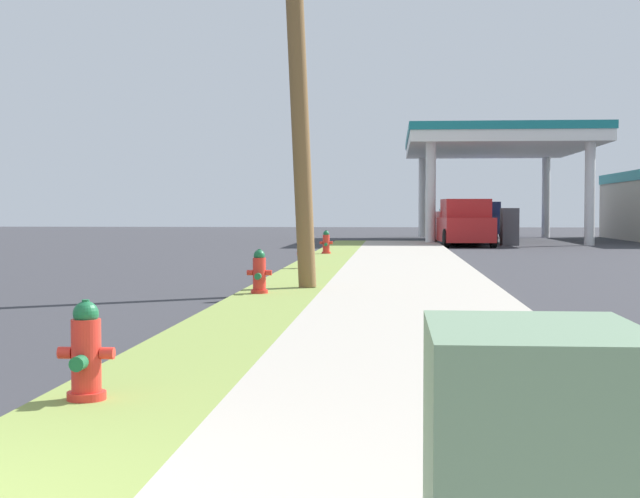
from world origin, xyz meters
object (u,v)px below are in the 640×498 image
object	(u,v)px
fire_hydrant_second	(259,274)
fire_hydrant_fourth	(326,243)
car_teal_by_far_pump	(457,226)
car_white_by_near_pump	(469,227)
fire_hydrant_third	(306,255)
truck_tan_on_apron	(471,221)
fire_hydrant_nearest	(86,356)
utility_pole_midground	(295,0)
truck_red_at_far_bay	(462,224)
truck_navy_at_forecourt	(478,221)

from	to	relation	value
fire_hydrant_second	fire_hydrant_fourth	xyz separation A→B (m)	(0.09, 14.63, 0.00)
fire_hydrant_fourth	car_teal_by_far_pump	xyz separation A→B (m)	(5.28, 16.78, 0.28)
car_white_by_near_pump	fire_hydrant_third	bearing A→B (deg)	-104.79
fire_hydrant_second	truck_tan_on_apron	bearing A→B (deg)	79.79
fire_hydrant_nearest	fire_hydrant_fourth	xyz separation A→B (m)	(0.10, 23.66, 0.00)
fire_hydrant_third	utility_pole_midground	world-z (taller)	utility_pole_midground
fire_hydrant_second	car_teal_by_far_pump	xyz separation A→B (m)	(5.37, 31.41, 0.28)
car_teal_by_far_pump	truck_red_at_far_bay	bearing A→B (deg)	-91.91
car_teal_by_far_pump	fire_hydrant_nearest	bearing A→B (deg)	-97.58
fire_hydrant_nearest	car_white_by_near_pump	bearing A→B (deg)	81.27
fire_hydrant_second	utility_pole_midground	world-z (taller)	utility_pole_midground
car_white_by_near_pump	car_teal_by_far_pump	distance (m)	3.51
car_white_by_near_pump	fire_hydrant_nearest	bearing A→B (deg)	-98.73
truck_tan_on_apron	truck_red_at_far_bay	distance (m)	10.72
fire_hydrant_nearest	utility_pole_midground	world-z (taller)	utility_pole_midground
fire_hydrant_second	fire_hydrant_nearest	bearing A→B (deg)	-90.06
fire_hydrant_fourth	truck_tan_on_apron	world-z (taller)	truck_tan_on_apron
fire_hydrant_nearest	truck_red_at_far_bay	world-z (taller)	truck_red_at_far_bay
fire_hydrant_nearest	truck_navy_at_forecourt	size ratio (longest dim) A/B	0.13
fire_hydrant_fourth	truck_tan_on_apron	distance (m)	21.71
fire_hydrant_second	fire_hydrant_third	xyz separation A→B (m)	(0.14, 6.97, 0.00)
fire_hydrant_second	truck_red_at_far_bay	distance (m)	25.29
fire_hydrant_fourth	truck_red_at_far_bay	xyz separation A→B (m)	(5.06, 10.13, 0.47)
truck_red_at_far_bay	fire_hydrant_third	bearing A→B (deg)	-105.73
fire_hydrant_nearest	truck_red_at_far_bay	xyz separation A→B (m)	(5.16, 33.79, 0.47)
fire_hydrant_nearest	truck_tan_on_apron	bearing A→B (deg)	81.82
fire_hydrant_third	car_teal_by_far_pump	world-z (taller)	car_teal_by_far_pump
fire_hydrant_nearest	utility_pole_midground	bearing A→B (deg)	87.25
utility_pole_midground	truck_red_at_far_bay	size ratio (longest dim) A/B	1.83
fire_hydrant_fourth	car_white_by_near_pump	xyz separation A→B (m)	(5.58, 13.28, 0.28)
truck_navy_at_forecourt	car_white_by_near_pump	bearing A→B (deg)	-97.12
fire_hydrant_third	utility_pole_midground	bearing A→B (deg)	-86.62
car_white_by_near_pump	truck_tan_on_apron	size ratio (longest dim) A/B	0.82
fire_hydrant_nearest	fire_hydrant_second	bearing A→B (deg)	89.94
car_teal_by_far_pump	truck_red_at_far_bay	size ratio (longest dim) A/B	0.83
fire_hydrant_third	utility_pole_midground	distance (m)	7.55
fire_hydrant_third	truck_tan_on_apron	xyz separation A→B (m)	(6.24, 28.43, 0.47)
fire_hydrant_nearest	car_teal_by_far_pump	bearing A→B (deg)	82.42
fire_hydrant_second	car_white_by_near_pump	bearing A→B (deg)	78.52
car_white_by_near_pump	truck_tan_on_apron	world-z (taller)	truck_tan_on_apron
fire_hydrant_second	truck_tan_on_apron	world-z (taller)	truck_tan_on_apron
fire_hydrant_fourth	utility_pole_midground	world-z (taller)	utility_pole_midground
fire_hydrant_fourth	truck_tan_on_apron	xyz separation A→B (m)	(6.29, 20.78, 0.47)
fire_hydrant_third	truck_navy_at_forecourt	distance (m)	32.39
fire_hydrant_nearest	utility_pole_midground	xyz separation A→B (m)	(0.49, 10.21, 4.82)
fire_hydrant_nearest	fire_hydrant_second	world-z (taller)	same
fire_hydrant_fourth	utility_pole_midground	xyz separation A→B (m)	(0.39, -13.45, 4.82)
fire_hydrant_third	truck_tan_on_apron	world-z (taller)	truck_tan_on_apron
fire_hydrant_fourth	utility_pole_midground	size ratio (longest dim) A/B	0.07
fire_hydrant_third	truck_red_at_far_bay	bearing A→B (deg)	74.27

